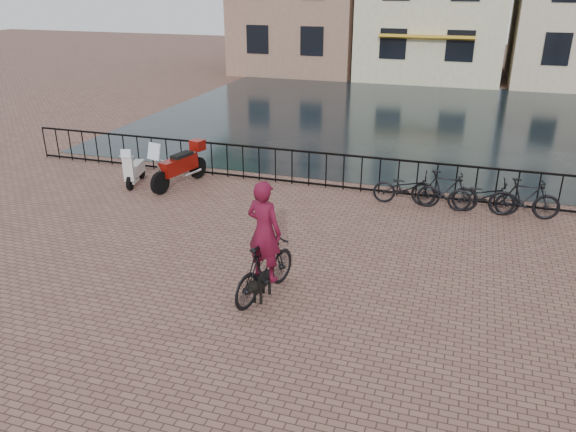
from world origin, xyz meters
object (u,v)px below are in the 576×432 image
(cyclist, at_px, (264,247))
(motorcycle, at_px, (179,161))
(dog, at_px, (262,285))
(scooter, at_px, (134,164))

(cyclist, distance_m, motorcycle, 6.60)
(dog, relative_size, scooter, 0.62)
(cyclist, distance_m, dog, 0.73)
(cyclist, bearing_deg, dog, 95.88)
(cyclist, height_order, scooter, cyclist)
(dog, bearing_deg, motorcycle, 135.88)
(motorcycle, bearing_deg, cyclist, -34.88)
(motorcycle, relative_size, scooter, 1.57)
(scooter, bearing_deg, cyclist, -53.68)
(motorcycle, distance_m, scooter, 1.31)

